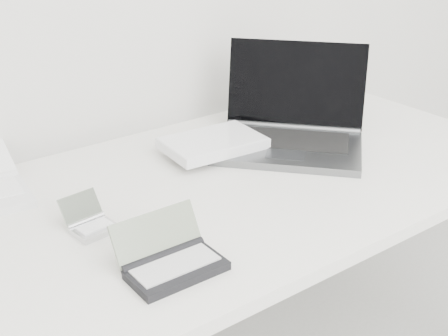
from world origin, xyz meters
TOP-DOWN VIEW (x-y plane):
  - desk at (0.00, 1.55)m, footprint 1.60×0.80m
  - laptop_large at (0.23, 1.65)m, footprint 0.57×0.50m
  - pda_silver at (-0.35, 1.54)m, footprint 0.10×0.11m
  - palmtop_charcoal at (-0.30, 1.31)m, footprint 0.18×0.14m

SIDE VIEW (x-z plane):
  - desk at x=0.00m, z-range 0.32..1.05m
  - pda_silver at x=-0.35m, z-range 0.71..0.78m
  - palmtop_charcoal at x=-0.30m, z-range 0.70..0.79m
  - laptop_large at x=0.23m, z-range 0.64..0.90m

